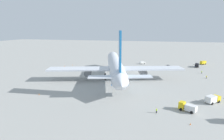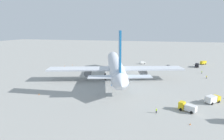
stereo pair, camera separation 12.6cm
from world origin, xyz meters
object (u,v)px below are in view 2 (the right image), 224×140
object	(u,v)px
baggage_cart_0	(168,65)
traffic_cone_1	(59,70)
service_truck_0	(203,63)
traffic_cone_2	(190,124)
service_van	(142,63)
traffic_cone_0	(39,94)
service_truck_3	(197,65)
traffic_cone_4	(73,65)
service_truck_1	(212,99)
airliner	(116,66)
ground_worker_2	(207,77)
service_truck_5	(187,107)
traffic_cone_3	(64,66)
ground_worker_0	(202,72)
ground_worker_1	(156,111)

from	to	relation	value
baggage_cart_0	traffic_cone_1	bearing A→B (deg)	116.17
service_truck_0	traffic_cone_2	distance (m)	101.35
baggage_cart_0	traffic_cone_1	xyz separation A→B (m)	(-33.43, 68.03, 0.01)
service_van	traffic_cone_0	xyz separation A→B (m)	(-79.16, 33.62, -0.76)
service_truck_3	traffic_cone_4	distance (m)	87.26
service_truck_3	traffic_cone_2	xyz separation A→B (m)	(-87.58, 15.28, -1.14)
service_truck_1	airliner	bearing A→B (deg)	59.85
traffic_cone_1	service_truck_3	bearing A→B (deg)	-69.69
service_van	ground_worker_2	size ratio (longest dim) A/B	2.68
ground_worker_2	traffic_cone_2	size ratio (longest dim) A/B	3.09
service_truck_5	baggage_cart_0	world-z (taller)	service_truck_5
service_truck_0	service_truck_3	size ratio (longest dim) A/B	0.81
service_truck_5	service_van	distance (m)	83.89
service_truck_3	service_truck_5	distance (m)	79.61
traffic_cone_2	traffic_cone_3	size ratio (longest dim) A/B	1.00
baggage_cart_0	traffic_cone_3	xyz separation A→B (m)	(-21.27, 70.88, 0.01)
service_truck_1	traffic_cone_4	world-z (taller)	service_truck_1
ground_worker_0	traffic_cone_3	world-z (taller)	ground_worker_0
ground_worker_1	ground_worker_2	bearing A→B (deg)	-26.07
service_truck_1	ground_worker_0	world-z (taller)	service_truck_1
traffic_cone_4	traffic_cone_0	bearing A→B (deg)	-166.38
service_truck_0	traffic_cone_4	bearing A→B (deg)	106.01
ground_worker_0	ground_worker_2	world-z (taller)	ground_worker_0
service_van	traffic_cone_0	world-z (taller)	service_van
ground_worker_2	ground_worker_1	bearing A→B (deg)	153.93
traffic_cone_2	service_truck_5	bearing A→B (deg)	-1.43
service_truck_0	service_truck_1	distance (m)	80.67
service_truck_5	traffic_cone_1	xyz separation A→B (m)	(46.01, 71.86, -1.16)
service_truck_5	traffic_cone_4	xyz separation A→B (m)	(63.22, 70.91, -1.16)
baggage_cart_0	traffic_cone_4	xyz separation A→B (m)	(-16.22, 67.08, 0.01)
service_truck_3	traffic_cone_3	size ratio (longest dim) A/B	10.78
service_truck_1	traffic_cone_3	xyz separation A→B (m)	(48.34, 84.27, -1.23)
service_truck_0	service_truck_1	world-z (taller)	service_truck_1
traffic_cone_0	traffic_cone_2	size ratio (longest dim) A/B	1.00
service_van	ground_worker_0	size ratio (longest dim) A/B	2.58
service_truck_0	service_truck_5	world-z (taller)	service_truck_5
ground_worker_1	baggage_cart_0	bearing A→B (deg)	-3.98
ground_worker_0	traffic_cone_2	distance (m)	68.94
traffic_cone_1	traffic_cone_4	world-z (taller)	same
service_truck_5	ground_worker_1	world-z (taller)	service_truck_5
airliner	service_truck_1	world-z (taller)	airliner
ground_worker_2	traffic_cone_0	bearing A→B (deg)	122.12
service_truck_1	ground_worker_1	xyz separation A→B (m)	(-13.75, 19.20, -0.67)
service_truck_3	ground_worker_0	xyz separation A→B (m)	(-20.26, 0.42, -0.51)
ground_worker_2	traffic_cone_4	distance (m)	87.47
service_truck_5	service_van	xyz separation A→B (m)	(80.85, 22.38, -0.41)
service_truck_0	ground_worker_0	size ratio (longest dim) A/B	2.72
airliner	service_van	bearing A→B (deg)	-11.56
traffic_cone_1	traffic_cone_4	size ratio (longest dim) A/B	1.00
traffic_cone_3	traffic_cone_4	xyz separation A→B (m)	(5.05, -3.80, 0.00)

